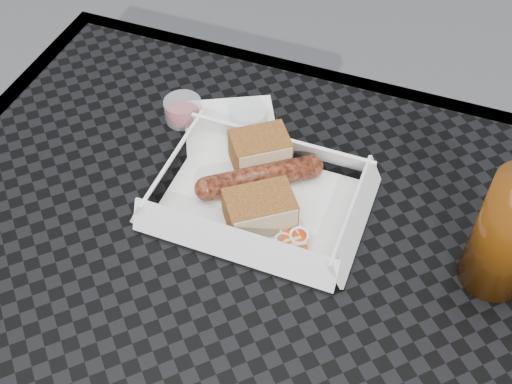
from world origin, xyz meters
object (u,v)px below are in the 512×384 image
food_tray (259,201)px  drink_glass (509,235)px  bratwurst (260,178)px  patio_table (214,320)px

food_tray → drink_glass: drink_glass is taller
bratwurst → drink_glass: bearing=-5.9°
patio_table → food_tray: 0.15m
patio_table → bratwurst: size_ratio=5.94×
drink_glass → food_tray: bearing=178.5°
patio_table → drink_glass: size_ratio=5.39×
food_tray → bratwurst: (-0.01, 0.02, 0.02)m
patio_table → drink_glass: (0.28, 0.12, 0.15)m
food_tray → drink_glass: (0.27, -0.01, 0.07)m
drink_glass → bratwurst: bearing=174.1°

